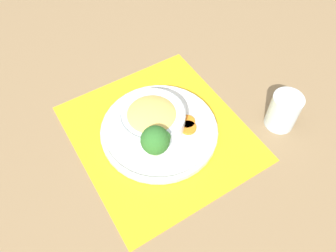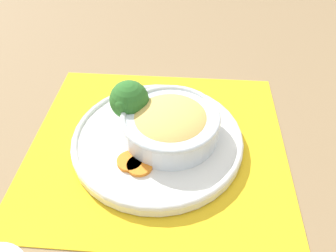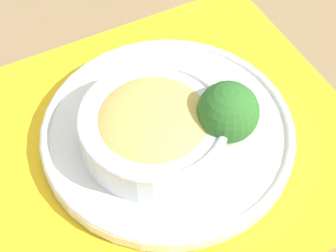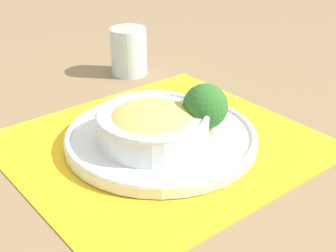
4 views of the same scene
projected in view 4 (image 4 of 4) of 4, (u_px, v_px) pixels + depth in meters
ground_plane at (161, 144)px, 0.75m from camera, size 4.00×4.00×0.00m
placemat at (161, 143)px, 0.75m from camera, size 0.47×0.51×0.00m
plate at (161, 136)px, 0.74m from camera, size 0.30×0.30×0.02m
bowl at (153, 124)px, 0.71m from camera, size 0.17×0.17×0.06m
broccoli_floret at (205, 107)px, 0.72m from camera, size 0.07×0.07×0.08m
carrot_slice_near at (156, 111)px, 0.80m from camera, size 0.04×0.04×0.01m
carrot_slice_middle at (145, 112)px, 0.80m from camera, size 0.04×0.04×0.01m
water_glass at (129, 54)px, 1.00m from camera, size 0.08×0.08×0.10m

